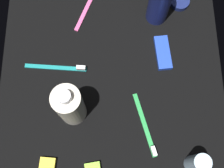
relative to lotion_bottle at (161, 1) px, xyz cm
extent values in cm
cube|color=black|center=(22.79, -13.86, -8.73)|extent=(84.00, 64.00, 1.20)
cylinder|color=navy|center=(0.00, 0.00, -0.19)|extent=(6.37, 6.37, 15.88)
cylinder|color=silver|center=(30.05, -24.35, -0.17)|extent=(7.15, 7.15, 15.93)
cylinder|color=silver|center=(30.05, -24.35, 8.89)|extent=(3.20, 3.20, 2.20)
cylinder|color=silver|center=(44.07, 7.23, -3.07)|extent=(4.29, 4.29, 10.13)
cube|color=green|center=(33.61, -4.88, -7.68)|extent=(17.65, 6.06, 0.90)
cube|color=white|center=(40.83, -2.84, -6.63)|extent=(2.80, 1.77, 1.20)
cube|color=#E55999|center=(-3.42, -21.22, -7.68)|extent=(17.17, 7.76, 0.90)
cube|color=teal|center=(16.85, -30.08, -7.68)|extent=(2.54, 18.04, 0.90)
cube|color=white|center=(17.41, -22.60, -6.63)|extent=(1.29, 2.67, 1.20)
cube|color=blue|center=(12.59, 1.29, -7.38)|extent=(10.73, 4.95, 1.50)
cylinder|color=navy|center=(-4.55, 7.54, -7.32)|extent=(5.97, 5.97, 1.62)
camera|label=1|loc=(46.14, -14.00, 70.63)|focal=46.14mm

